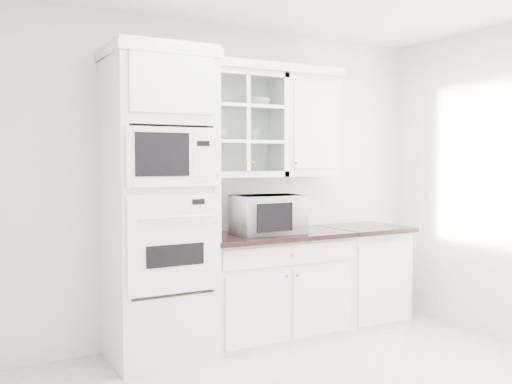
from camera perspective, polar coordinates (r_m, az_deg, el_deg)
room_shell at (r=3.89m, az=5.75°, el=6.65°), size 4.00×3.50×2.70m
oven_column at (r=4.44m, az=-9.68°, el=-1.29°), size 0.76×0.68×2.40m
base_cabinet_run at (r=5.01m, az=1.62°, el=-9.26°), size 1.32×0.67×0.92m
extra_base_cabinet at (r=5.58m, az=10.59°, el=-8.03°), size 0.72×0.67×0.92m
upper_cabinet_glass at (r=4.90m, az=-1.71°, el=6.78°), size 0.80×0.33×0.90m
upper_cabinet_solid at (r=5.25m, az=4.91°, el=6.53°), size 0.55×0.33×0.90m
crown_molding at (r=4.89m, az=-2.70°, el=12.51°), size 2.14×0.38×0.07m
countertop_microwave at (r=4.84m, az=1.12°, el=-2.24°), size 0.60×0.51×0.33m
bowl_a at (r=4.83m, az=-4.03°, el=9.06°), size 0.27×0.27×0.06m
bowl_b at (r=4.99m, az=0.18°, el=8.95°), size 0.25×0.25×0.07m
cup_a at (r=4.83m, az=-3.50°, el=5.77°), size 0.15×0.15×0.10m
cup_b at (r=4.97m, az=-0.35°, el=5.63°), size 0.10×0.10×0.09m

